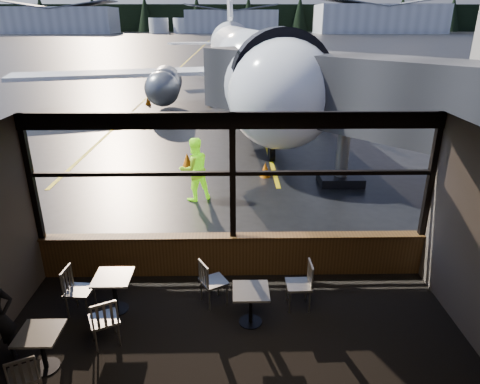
{
  "coord_description": "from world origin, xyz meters",
  "views": [
    {
      "loc": [
        -0.0,
        -7.92,
        5.09
      ],
      "look_at": [
        0.16,
        1.0,
        1.5
      ],
      "focal_mm": 32.0,
      "sensor_mm": 36.0,
      "label": 1
    }
  ],
  "objects_px": {
    "cafe_table_near": "(251,307)",
    "cone_nose": "(265,170)",
    "chair_near_w": "(214,282)",
    "jet_bridge": "(345,116)",
    "airliner": "(245,18)",
    "chair_near_e": "(299,285)",
    "cafe_table_left": "(43,350)",
    "ground_crew": "(194,169)",
    "cone_extra": "(187,160)",
    "chair_mid_w": "(80,291)",
    "chair_mid_s": "(104,320)",
    "cafe_table_mid": "(115,293)",
    "chair_left_s": "(24,375)",
    "cone_wing": "(148,100)"
  },
  "relations": [
    {
      "from": "cafe_table_near",
      "to": "cone_nose",
      "type": "relative_size",
      "value": 1.33
    },
    {
      "from": "cafe_table_near",
      "to": "chair_near_w",
      "type": "xyz_separation_m",
      "value": [
        -0.68,
        0.6,
        0.13
      ]
    },
    {
      "from": "jet_bridge",
      "to": "airliner",
      "type": "bearing_deg",
      "value": 101.45
    },
    {
      "from": "chair_near_e",
      "to": "cone_nose",
      "type": "distance_m",
      "value": 7.32
    },
    {
      "from": "cafe_table_left",
      "to": "ground_crew",
      "type": "relative_size",
      "value": 0.36
    },
    {
      "from": "jet_bridge",
      "to": "cone_extra",
      "type": "height_order",
      "value": "jet_bridge"
    },
    {
      "from": "cafe_table_left",
      "to": "chair_mid_w",
      "type": "bearing_deg",
      "value": 84.48
    },
    {
      "from": "chair_near_e",
      "to": "cafe_table_left",
      "type": "bearing_deg",
      "value": 108.11
    },
    {
      "from": "cafe_table_near",
      "to": "chair_mid_s",
      "type": "distance_m",
      "value": 2.51
    },
    {
      "from": "ground_crew",
      "to": "cafe_table_mid",
      "type": "bearing_deg",
      "value": 52.04
    },
    {
      "from": "chair_near_w",
      "to": "chair_left_s",
      "type": "relative_size",
      "value": 1.08
    },
    {
      "from": "cafe_table_mid",
      "to": "ground_crew",
      "type": "relative_size",
      "value": 0.39
    },
    {
      "from": "chair_left_s",
      "to": "ground_crew",
      "type": "xyz_separation_m",
      "value": [
        1.83,
        7.42,
        0.52
      ]
    },
    {
      "from": "jet_bridge",
      "to": "cone_wing",
      "type": "distance_m",
      "value": 17.21
    },
    {
      "from": "airliner",
      "to": "cafe_table_near",
      "type": "bearing_deg",
      "value": -95.02
    },
    {
      "from": "chair_mid_s",
      "to": "cone_nose",
      "type": "distance_m",
      "value": 8.88
    },
    {
      "from": "cafe_table_near",
      "to": "cone_extra",
      "type": "relative_size",
      "value": 1.21
    },
    {
      "from": "chair_near_w",
      "to": "ground_crew",
      "type": "relative_size",
      "value": 0.49
    },
    {
      "from": "airliner",
      "to": "chair_near_e",
      "type": "bearing_deg",
      "value": -92.49
    },
    {
      "from": "chair_mid_s",
      "to": "cone_wing",
      "type": "bearing_deg",
      "value": 72.7
    },
    {
      "from": "jet_bridge",
      "to": "chair_near_w",
      "type": "distance_m",
      "value": 7.85
    },
    {
      "from": "cafe_table_mid",
      "to": "jet_bridge",
      "type": "bearing_deg",
      "value": 49.12
    },
    {
      "from": "airliner",
      "to": "cafe_table_near",
      "type": "distance_m",
      "value": 21.55
    },
    {
      "from": "chair_near_w",
      "to": "cone_wing",
      "type": "distance_m",
      "value": 21.64
    },
    {
      "from": "cone_nose",
      "to": "cone_extra",
      "type": "xyz_separation_m",
      "value": [
        -2.81,
        1.03,
        0.02
      ]
    },
    {
      "from": "jet_bridge",
      "to": "ground_crew",
      "type": "bearing_deg",
      "value": -164.44
    },
    {
      "from": "chair_left_s",
      "to": "cone_extra",
      "type": "bearing_deg",
      "value": 57.75
    },
    {
      "from": "chair_mid_w",
      "to": "chair_left_s",
      "type": "bearing_deg",
      "value": 1.52
    },
    {
      "from": "ground_crew",
      "to": "chair_left_s",
      "type": "bearing_deg",
      "value": 49.45
    },
    {
      "from": "cafe_table_mid",
      "to": "cone_wing",
      "type": "xyz_separation_m",
      "value": [
        -3.22,
        21.22,
        -0.1
      ]
    },
    {
      "from": "cafe_table_mid",
      "to": "cafe_table_left",
      "type": "bearing_deg",
      "value": -117.5
    },
    {
      "from": "cone_wing",
      "to": "chair_mid_s",
      "type": "bearing_deg",
      "value": -81.57
    },
    {
      "from": "chair_near_w",
      "to": "cone_extra",
      "type": "xyz_separation_m",
      "value": [
        -1.3,
        8.2,
        -0.19
      ]
    },
    {
      "from": "jet_bridge",
      "to": "chair_mid_w",
      "type": "relative_size",
      "value": 10.92
    },
    {
      "from": "cone_extra",
      "to": "cone_wing",
      "type": "bearing_deg",
      "value": 106.31
    },
    {
      "from": "cone_nose",
      "to": "airliner",
      "type": "bearing_deg",
      "value": 91.52
    },
    {
      "from": "chair_near_w",
      "to": "chair_mid_s",
      "type": "height_order",
      "value": "chair_mid_s"
    },
    {
      "from": "airliner",
      "to": "chair_near_e",
      "type": "xyz_separation_m",
      "value": [
        0.43,
        -20.55,
        -4.72
      ]
    },
    {
      "from": "jet_bridge",
      "to": "chair_near_e",
      "type": "height_order",
      "value": "jet_bridge"
    },
    {
      "from": "jet_bridge",
      "to": "cone_nose",
      "type": "relative_size",
      "value": 19.82
    },
    {
      "from": "cafe_table_near",
      "to": "chair_mid_w",
      "type": "distance_m",
      "value": 3.15
    },
    {
      "from": "chair_mid_s",
      "to": "cafe_table_near",
      "type": "bearing_deg",
      "value": -14.69
    },
    {
      "from": "jet_bridge",
      "to": "cone_extra",
      "type": "bearing_deg",
      "value": 162.42
    },
    {
      "from": "cafe_table_mid",
      "to": "cafe_table_near",
      "type": "bearing_deg",
      "value": -9.35
    },
    {
      "from": "chair_near_w",
      "to": "cone_wing",
      "type": "bearing_deg",
      "value": 165.57
    },
    {
      "from": "chair_near_e",
      "to": "cone_nose",
      "type": "bearing_deg",
      "value": -0.73
    },
    {
      "from": "cafe_table_left",
      "to": "chair_mid_s",
      "type": "distance_m",
      "value": 0.98
    },
    {
      "from": "cone_wing",
      "to": "cone_extra",
      "type": "xyz_separation_m",
      "value": [
        3.76,
        -12.84,
        0.01
      ]
    },
    {
      "from": "ground_crew",
      "to": "cone_nose",
      "type": "height_order",
      "value": "ground_crew"
    },
    {
      "from": "airliner",
      "to": "cone_extra",
      "type": "height_order",
      "value": "airliner"
    }
  ]
}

